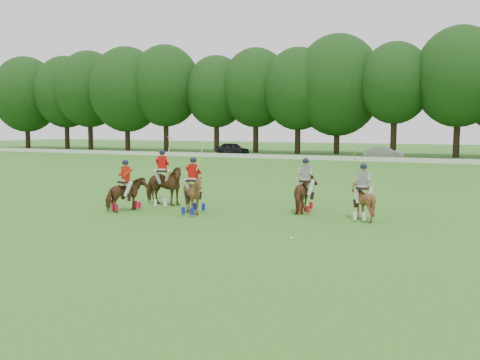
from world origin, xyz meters
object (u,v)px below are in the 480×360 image
at_px(polo_red_b, 163,185).
at_px(polo_stripe_b, 363,200).
at_px(polo_red_a, 126,193).
at_px(car_mid, 384,153).
at_px(polo_red_c, 193,194).
at_px(polo_ball, 291,238).
at_px(polo_stripe_a, 305,193).
at_px(car_left, 232,149).

xyz_separation_m(polo_red_b, polo_stripe_b, (8.76, 0.07, -0.16)).
bearing_deg(polo_stripe_b, polo_red_b, -179.54).
bearing_deg(polo_red_b, polo_stripe_b, 0.46).
height_order(polo_red_a, polo_red_b, polo_red_b).
height_order(car_mid, polo_red_c, polo_red_c).
xyz_separation_m(polo_red_a, polo_ball, (8.01, -2.42, -0.71)).
distance_m(polo_red_b, polo_stripe_b, 8.76).
xyz_separation_m(polo_red_b, polo_stripe_a, (6.28, 0.81, -0.11)).
distance_m(polo_red_a, polo_red_b, 2.00).
height_order(car_left, polo_red_a, polo_red_a).
bearing_deg(polo_red_b, car_mid, 84.92).
distance_m(car_left, polo_red_c, 42.22).
relative_size(car_mid, polo_red_a, 1.86).
bearing_deg(polo_stripe_a, polo_red_c, -150.41).
xyz_separation_m(car_left, polo_red_b, (14.23, -37.40, 0.16)).
distance_m(polo_red_c, polo_ball, 5.94).
bearing_deg(polo_ball, car_mid, 95.66).
relative_size(polo_stripe_a, polo_stripe_b, 0.83).
distance_m(car_left, polo_ball, 47.05).
bearing_deg(car_mid, polo_stripe_a, -178.49).
bearing_deg(polo_stripe_a, polo_ball, -77.09).
height_order(car_left, car_mid, car_left).
height_order(polo_red_a, polo_stripe_a, polo_stripe_a).
distance_m(car_mid, polo_ball, 41.95).
height_order(polo_red_c, polo_stripe_b, polo_red_c).
bearing_deg(polo_red_a, polo_stripe_a, 21.83).
distance_m(car_mid, polo_red_c, 38.83).
bearing_deg(polo_stripe_a, polo_stripe_b, -16.65).
xyz_separation_m(car_left, polo_stripe_a, (20.51, -36.59, 0.05)).
height_order(polo_red_b, polo_red_c, polo_red_b).
bearing_deg(car_left, polo_stripe_b, -128.90).
relative_size(car_mid, polo_ball, 44.11).
bearing_deg(car_mid, car_left, 86.89).
height_order(car_left, polo_stripe_a, polo_stripe_a).
distance_m(polo_red_a, polo_stripe_b, 9.51).
xyz_separation_m(polo_red_a, polo_red_c, (2.89, 0.50, 0.06)).
bearing_deg(polo_red_c, polo_red_a, -170.17).
relative_size(polo_red_a, polo_ball, 23.69).
height_order(polo_red_b, polo_stripe_b, polo_red_b).
bearing_deg(car_left, polo_red_c, -137.39).
xyz_separation_m(car_left, car_mid, (17.56, 0.00, -0.09)).
height_order(polo_stripe_a, polo_ball, polo_stripe_a).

